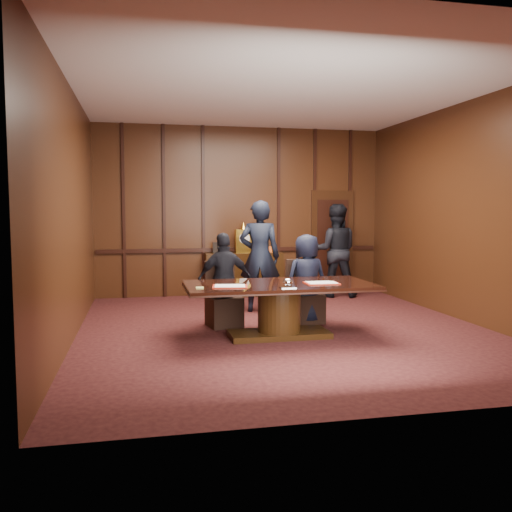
{
  "coord_description": "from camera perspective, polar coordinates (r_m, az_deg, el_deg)",
  "views": [
    {
      "loc": [
        -2.08,
        -7.7,
        1.79
      ],
      "look_at": [
        -0.29,
        0.69,
        1.05
      ],
      "focal_mm": 38.0,
      "sensor_mm": 36.0,
      "label": 1
    }
  ],
  "objects": [
    {
      "name": "notepad",
      "position": [
        7.13,
        -5.94,
        -3.33
      ],
      "size": [
        0.1,
        0.07,
        0.01
      ],
      "primitive_type": "cube",
      "rotation": [
        0.0,
        0.0,
        -0.01
      ],
      "color": "#E2DD6E",
      "rests_on": "conference_table"
    },
    {
      "name": "room",
      "position": [
        8.13,
        3.25,
        4.45
      ],
      "size": [
        7.0,
        7.04,
        3.5
      ],
      "color": "black",
      "rests_on": "ground"
    },
    {
      "name": "chair_left",
      "position": [
        8.36,
        -3.43,
        -5.39
      ],
      "size": [
        0.56,
        0.56,
        0.99
      ],
      "rotation": [
        0.0,
        0.0,
        0.18
      ],
      "color": "black",
      "rests_on": "ground"
    },
    {
      "name": "conference_table",
      "position": [
        7.61,
        2.46,
        -4.75
      ],
      "size": [
        2.62,
        1.32,
        0.76
      ],
      "color": "black",
      "rests_on": "ground"
    },
    {
      "name": "witness_left",
      "position": [
        9.44,
        0.38,
        -0.04
      ],
      "size": [
        0.81,
        0.63,
        1.95
      ],
      "primitive_type": "imported",
      "rotation": [
        0.0,
        0.0,
        2.88
      ],
      "color": "black",
      "rests_on": "ground"
    },
    {
      "name": "inkstand",
      "position": [
        7.13,
        3.37,
        -2.93
      ],
      "size": [
        0.2,
        0.14,
        0.12
      ],
      "color": "white",
      "rests_on": "conference_table"
    },
    {
      "name": "folder_left",
      "position": [
        7.23,
        -2.76,
        -3.19
      ],
      "size": [
        0.51,
        0.4,
        0.02
      ],
      "rotation": [
        0.0,
        0.0,
        -0.16
      ],
      "color": "#A8200F",
      "rests_on": "conference_table"
    },
    {
      "name": "signatory_right",
      "position": [
        8.52,
        5.35,
        -2.42
      ],
      "size": [
        0.75,
        0.55,
        1.41
      ],
      "primitive_type": "imported",
      "rotation": [
        0.0,
        0.0,
        3.3
      ],
      "color": "black",
      "rests_on": "ground"
    },
    {
      "name": "chair_right",
      "position": [
        8.65,
        5.15,
        -5.06
      ],
      "size": [
        0.55,
        0.55,
        0.99
      ],
      "rotation": [
        0.0,
        0.0,
        0.17
      ],
      "color": "black",
      "rests_on": "ground"
    },
    {
      "name": "sideboard",
      "position": [
        11.23,
        -1.31,
        -1.75
      ],
      "size": [
        1.6,
        0.45,
        1.54
      ],
      "color": "black",
      "rests_on": "ground"
    },
    {
      "name": "signatory_left",
      "position": [
        8.22,
        -3.33,
        -2.56
      ],
      "size": [
        0.88,
        0.45,
        1.44
      ],
      "primitive_type": "imported",
      "rotation": [
        0.0,
        0.0,
        3.26
      ],
      "color": "black",
      "rests_on": "ground"
    },
    {
      "name": "folder_right",
      "position": [
        7.6,
        6.91,
        -2.83
      ],
      "size": [
        0.47,
        0.35,
        0.02
      ],
      "rotation": [
        0.0,
        0.0,
        -0.03
      ],
      "color": "#A8200F",
      "rests_on": "conference_table"
    },
    {
      "name": "witness_right",
      "position": [
        11.2,
        8.33,
        0.57
      ],
      "size": [
        1.09,
        0.96,
        1.9
      ],
      "primitive_type": "imported",
      "rotation": [
        0.0,
        0.0,
        2.84
      ],
      "color": "black",
      "rests_on": "ground"
    }
  ]
}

